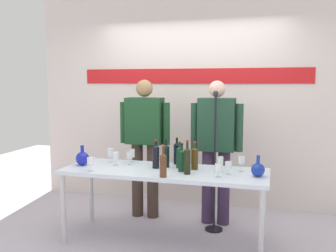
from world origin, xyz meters
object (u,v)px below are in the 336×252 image
Objects in this scene: wine_bottle_3 at (177,152)px; wine_glass_left_3 at (111,153)px; wine_glass_left_4 at (116,156)px; wine_bottle_1 at (182,159)px; wine_bottle_0 at (180,156)px; wine_bottle_7 at (187,160)px; wine_bottle_6 at (163,164)px; wine_glass_left_2 at (130,155)px; wine_glass_left_1 at (91,161)px; wine_glass_right_3 at (220,161)px; display_table at (164,175)px; wine_glass_right_1 at (242,160)px; presenter_right at (216,143)px; wine_bottle_4 at (195,157)px; decanter_blue_left at (82,158)px; presenter_left at (145,138)px; wine_bottle_2 at (166,155)px; wine_glass_left_0 at (132,153)px; wine_glass_right_2 at (219,168)px; wine_glass_right_0 at (228,165)px; wine_bottle_5 at (156,156)px; decanter_blue_right at (258,169)px; microphone_stand at (214,184)px.

wine_bottle_3 is 0.75m from wine_glass_left_3.
wine_bottle_1 is at bearing -5.79° from wine_glass_left_4.
wine_bottle_0 is 0.28m from wine_bottle_7.
wine_bottle_6 is 0.65m from wine_glass_left_2.
wine_glass_left_4 is (0.14, 0.32, -0.00)m from wine_glass_left_1.
wine_bottle_3 is at bearing 155.81° from wine_glass_right_3.
wine_glass_left_4 is (-0.56, 0.05, 0.16)m from display_table.
display_table is 0.47m from wine_glass_left_2.
wine_glass_right_1 is 1.02× the size of wine_glass_right_3.
wine_bottle_3 is at bearing -136.27° from presenter_right.
wine_glass_left_1 is 1.52m from wine_glass_right_1.
presenter_right reaches higher than wine_bottle_4.
decanter_blue_left is 1.22m from wine_bottle_4.
presenter_right is at bearing 60.51° from wine_bottle_0.
display_table is 0.84m from presenter_left.
wine_bottle_2 is at bearing -129.57° from presenter_right.
wine_glass_left_0 is (-0.45, 0.25, 0.16)m from display_table.
wine_glass_left_1 is 0.47m from wine_glass_left_2.
wine_glass_left_1 is 0.35m from wine_glass_left_4.
wine_glass_right_3 is (1.00, -0.04, 0.00)m from wine_glass_left_2.
wine_glass_left_2 is (0.49, 0.15, 0.03)m from decanter_blue_left.
presenter_right is 5.43× the size of wine_bottle_3.
display_table is at bearing 164.96° from wine_glass_right_2.
wine_glass_left_0 is at bearing 165.79° from wine_glass_right_0.
wine_bottle_3 is (0.06, 0.30, 0.19)m from display_table.
display_table is 6.88× the size of wine_bottle_6.
wine_bottle_4 reaches higher than wine_glass_left_3.
wine_glass_right_0 is at bearing -5.70° from wine_bottle_5.
decanter_blue_left is 0.71× the size of wine_bottle_2.
presenter_right reaches higher than decanter_blue_right.
wine_glass_left_3 is at bearing 87.72° from wine_glass_left_1.
wine_bottle_1 is at bearing 15.27° from wine_glass_left_1.
wine_bottle_6 is at bearing -46.08° from wine_glass_left_0.
wine_glass_left_3 reaches higher than wine_glass_right_2.
wine_bottle_3 is 1.06× the size of wine_bottle_4.
microphone_stand is (0.38, 0.74, -0.36)m from wine_bottle_6.
wine_glass_right_2 is (0.45, -0.28, -0.03)m from wine_bottle_0.
wine_glass_left_1 is at bearing -171.85° from decanter_blue_right.
wine_glass_left_2 is 1.00m from microphone_stand.
wine_bottle_7 is at bearing -27.22° from wine_glass_left_0.
wine_bottle_6 is 1.91× the size of wine_glass_left_3.
wine_bottle_6 is 2.38× the size of wine_glass_right_2.
presenter_left is at bearing 180.00° from presenter_right.
wine_bottle_3 is at bearing 139.92° from wine_bottle_4.
decanter_blue_right is at bearing -4.49° from wine_bottle_5.
presenter_right reaches higher than wine_glass_left_2.
wine_bottle_4 is at bearing 138.15° from wine_glass_right_2.
wine_glass_left_1 reaches higher than wine_glass_right_2.
wine_bottle_7 is at bearing -4.08° from decanter_blue_left.
wine_glass_right_1 is (0.72, -0.18, -0.01)m from wine_bottle_3.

